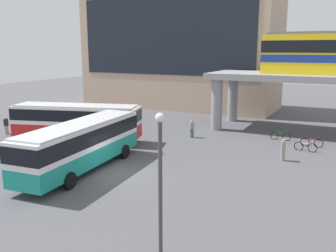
% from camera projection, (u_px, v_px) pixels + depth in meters
% --- Properties ---
extents(ground_plane, '(120.00, 120.00, 0.00)m').
position_uv_depth(ground_plane, '(183.00, 141.00, 32.24)').
color(ground_plane, '#515156').
extents(station_building, '(26.44, 10.12, 17.40)m').
position_uv_depth(station_building, '(180.00, 43.00, 50.53)').
color(station_building, tan).
rests_on(station_building, ground_plane).
extents(bus_main, '(3.55, 11.23, 3.22)m').
position_uv_depth(bus_main, '(82.00, 141.00, 23.97)').
color(bus_main, teal).
rests_on(bus_main, ground_plane).
extents(bus_secondary, '(11.30, 5.60, 3.22)m').
position_uv_depth(bus_secondary, '(76.00, 119.00, 31.61)').
color(bus_secondary, red).
rests_on(bus_secondary, ground_plane).
extents(bicycle_green, '(1.79, 0.10, 1.04)m').
position_uv_depth(bicycle_green, '(280.00, 136.00, 32.43)').
color(bicycle_green, black).
rests_on(bicycle_green, ground_plane).
extents(bicycle_silver, '(1.78, 0.29, 1.04)m').
position_uv_depth(bicycle_silver, '(306.00, 147.00, 28.85)').
color(bicycle_silver, black).
rests_on(bicycle_silver, ground_plane).
extents(bicycle_red, '(1.79, 0.08, 1.04)m').
position_uv_depth(bicycle_red, '(312.00, 142.00, 30.19)').
color(bicycle_red, black).
rests_on(bicycle_red, ground_plane).
extents(pedestrian_walking_across, '(0.37, 0.46, 1.62)m').
position_uv_depth(pedestrian_walking_across, '(283.00, 150.00, 26.36)').
color(pedestrian_walking_across, gray).
rests_on(pedestrian_walking_across, ground_plane).
extents(pedestrian_by_bike_rack, '(0.48, 0.45, 1.62)m').
position_uv_depth(pedestrian_by_bike_rack, '(192.00, 129.00, 33.31)').
color(pedestrian_by_bike_rack, '#33663F').
rests_on(pedestrian_by_bike_rack, ground_plane).
extents(pedestrian_waiting_near_stop, '(0.42, 0.48, 1.69)m').
position_uv_depth(pedestrian_waiting_near_stop, '(6.00, 126.00, 34.55)').
color(pedestrian_waiting_near_stop, gray).
rests_on(pedestrian_waiting_near_stop, ground_plane).
extents(lamp_post, '(0.36, 0.36, 5.62)m').
position_uv_depth(lamp_post, '(160.00, 172.00, 13.80)').
color(lamp_post, '#3F3F44').
rests_on(lamp_post, ground_plane).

